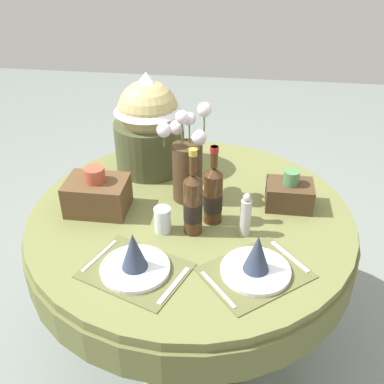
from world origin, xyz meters
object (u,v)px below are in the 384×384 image
Objects in this scene: place_setting_left at (135,260)px; tumbler_near_right at (163,220)px; woven_basket_side_right at (289,194)px; place_setting_right at (256,263)px; dining_table at (191,237)px; wine_bottle_left at (193,203)px; wine_bottle_centre at (213,194)px; woven_basket_side_left at (97,194)px; flower_vase at (187,162)px; gift_tub_back_left at (148,120)px; pepper_mill at (245,216)px.

place_setting_left is 0.24m from tumbler_near_right.
place_setting_left is at bearing -138.61° from woven_basket_side_right.
place_setting_right is (0.41, 0.04, 0.00)m from place_setting_left.
dining_table is 3.78× the size of wine_bottle_left.
place_setting_right is 2.26× the size of woven_basket_side_right.
wine_bottle_centre reaches higher than dining_table.
woven_basket_side_left is (-0.29, 0.11, 0.02)m from tumbler_near_right.
flower_vase is (-0.30, 0.44, 0.13)m from place_setting_right.
tumbler_near_right is (-0.18, -0.09, -0.07)m from wine_bottle_centre.
wine_bottle_left reaches higher than woven_basket_side_right.
woven_basket_side_right is (0.39, 0.11, 0.18)m from dining_table.
tumbler_near_right is at bearing -154.01° from wine_bottle_centre.
woven_basket_side_right is (0.37, 0.23, -0.07)m from wine_bottle_left.
tumbler_near_right is 0.54× the size of woven_basket_side_right.
woven_basket_side_left is (-0.64, 0.30, 0.03)m from place_setting_right.
woven_basket_side_left is (-0.14, -0.37, -0.17)m from gift_tub_back_left.
wine_bottle_left is 3.49× the size of tumbler_near_right.
dining_table is at bearing 3.51° from woven_basket_side_left.
wine_bottle_centre is 1.35× the size of woven_basket_side_left.
tumbler_near_right is (0.05, 0.24, 0.00)m from place_setting_left.
wine_bottle_centre reaches higher than pepper_mill.
pepper_mill is (0.13, -0.07, -0.04)m from wine_bottle_centre.
pepper_mill is at bearing 101.99° from place_setting_right.
tumbler_near_right is 0.42× the size of woven_basket_side_left.
gift_tub_back_left is at bearing 130.16° from wine_bottle_centre.
pepper_mill is 0.28m from woven_basket_side_right.
place_setting_left is 0.31m from wine_bottle_left.
gift_tub_back_left is 0.43m from woven_basket_side_left.
wine_bottle_centre reaches higher than woven_basket_side_left.
flower_vase reaches higher than pepper_mill.
wine_bottle_left is at bearing -60.86° from gift_tub_back_left.
woven_basket_side_left reaches higher than woven_basket_side_right.
flower_vase is 0.35m from pepper_mill.
dining_table is 13.18× the size of tumbler_near_right.
pepper_mill is at bearing -41.77° from flower_vase.
place_setting_right is 1.75× the size of woven_basket_side_left.
gift_tub_back_left reaches higher than dining_table.
place_setting_right is at bearing -53.29° from gift_tub_back_left.
wine_bottle_centre is at bearing 25.99° from tumbler_near_right.
place_setting_left is at bearing -111.30° from dining_table.
dining_table is 0.43m from woven_basket_side_left.
wine_bottle_left is 1.45× the size of woven_basket_side_left.
flower_vase is at bearing -48.94° from gift_tub_back_left.
place_setting_right is at bearing -78.01° from pepper_mill.
wine_bottle_centre is at bearing -49.84° from gift_tub_back_left.
pepper_mill is at bearing 2.58° from wine_bottle_left.
woven_basket_side_left is at bearing -158.67° from flower_vase.
dining_table is 0.24m from tumbler_near_right.
flower_vase is 0.39m from woven_basket_side_left.
dining_table is 7.07× the size of woven_basket_side_right.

